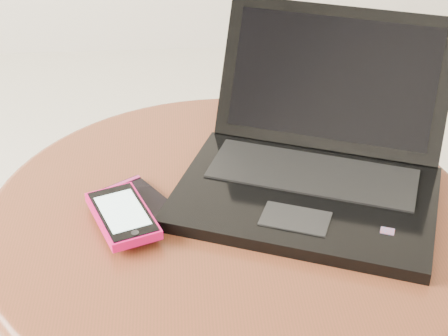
{
  "coord_description": "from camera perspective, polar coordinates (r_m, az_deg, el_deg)",
  "views": [
    {
      "loc": [
        0.03,
        -0.66,
        1.12
      ],
      "look_at": [
        0.09,
        0.13,
        0.61
      ],
      "focal_mm": 55.7,
      "sensor_mm": 36.0,
      "label": 1
    }
  ],
  "objects": [
    {
      "name": "phone_pink",
      "position": [
        0.93,
        -8.32,
        -3.85
      ],
      "size": [
        0.11,
        0.14,
        0.02
      ],
      "color": "#EA0C65",
      "rests_on": "phone_black"
    },
    {
      "name": "table",
      "position": [
        1.04,
        0.57,
        -8.52
      ],
      "size": [
        0.69,
        0.69,
        0.55
      ],
      "color": "brown",
      "rests_on": "ground"
    },
    {
      "name": "phone_black",
      "position": [
        0.97,
        -6.79,
        -2.98
      ],
      "size": [
        0.12,
        0.14,
        0.01
      ],
      "color": "black",
      "rests_on": "table"
    },
    {
      "name": "laptop",
      "position": [
        1.0,
        7.37,
        0.56
      ],
      "size": [
        0.45,
        0.45,
        0.21
      ],
      "color": "black",
      "rests_on": "table"
    }
  ]
}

